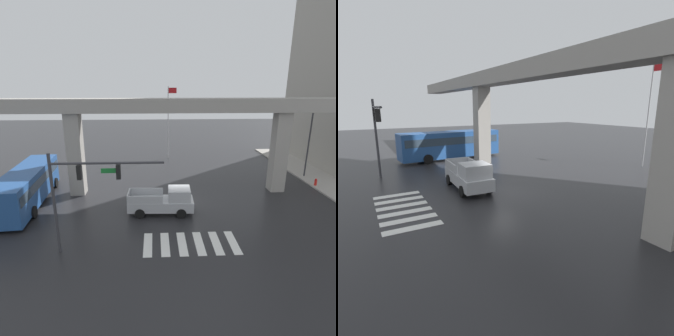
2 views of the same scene
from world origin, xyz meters
The scene contains 10 objects.
ground_plane centered at (0.00, 0.00, 0.00)m, with size 120.00×120.00×0.00m, color #232326.
crosswalk_stripes centered at (0.00, -6.08, 0.01)m, with size 6.05×2.80×0.01m.
elevated_overpass centered at (0.00, 3.05, 7.32)m, with size 53.48×1.88×8.67m.
pickup_truck centered at (-1.52, -1.51, 0.99)m, with size 5.17×2.24×2.08m.
city_bus centered at (-13.03, 0.96, 1.72)m, with size 3.46×10.97×2.99m.
traffic_signal_mast centered at (-6.39, -6.59, 4.39)m, with size 6.49×0.32×6.20m.
street_lamp_mid_block centered at (14.18, 6.68, 4.56)m, with size 0.44×0.70×7.24m.
street_lamp_far_north centered at (14.18, 13.54, 4.56)m, with size 0.44×0.70×7.24m.
fire_hydrant centered at (13.78, 3.71, 0.43)m, with size 0.24×0.24×0.85m.
flagpole centered at (-0.27, 15.88, 5.56)m, with size 1.16×0.12×9.55m.
Camera 1 is at (-2.23, -21.86, 9.85)m, focal length 29.95 mm.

